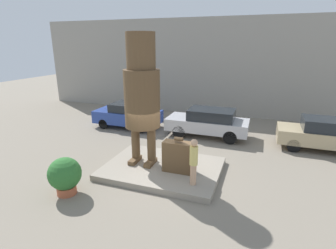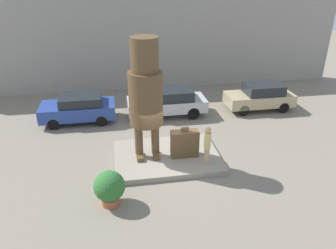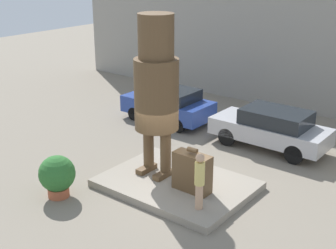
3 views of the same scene
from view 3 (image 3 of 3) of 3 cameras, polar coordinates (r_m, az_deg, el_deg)
ground_plane at (r=15.27m, az=1.05°, el=-7.68°), size 60.00×60.00×0.00m
pedestal at (r=15.22m, az=1.05°, el=-7.28°), size 4.65×3.42×0.24m
building_backdrop at (r=22.71m, az=16.87°, el=9.83°), size 28.00×0.60×6.80m
statue_figure at (r=14.62m, az=-1.43°, el=4.95°), size 1.41×1.41×5.23m
giant_suitcase at (r=14.34m, az=2.95°, el=-5.83°), size 1.20×0.49×1.42m
tourist at (r=13.22m, az=3.87°, el=-6.65°), size 0.29×0.29×1.71m
parked_car_blue at (r=20.89m, az=0.05°, el=2.51°), size 4.06×1.88×1.53m
parked_car_silver at (r=18.38m, az=12.49°, el=-0.36°), size 4.50×1.82×1.58m
planter_pot at (r=14.82m, az=-13.36°, el=-6.01°), size 1.13×1.13×1.35m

